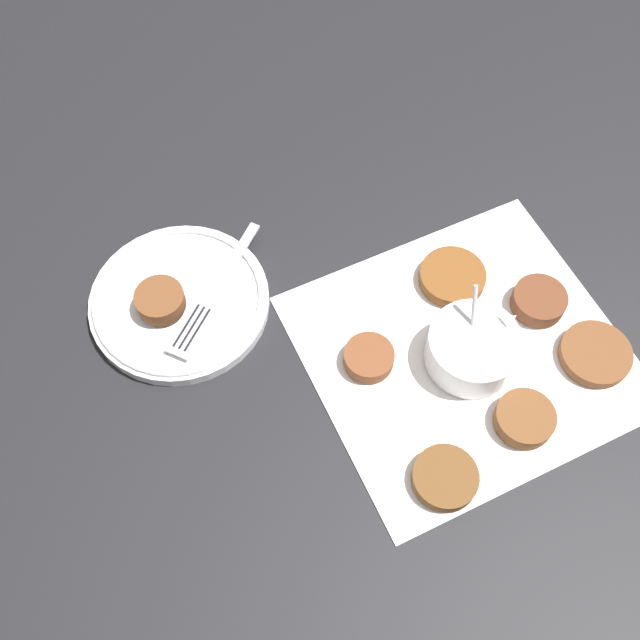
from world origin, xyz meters
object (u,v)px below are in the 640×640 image
object	(u,v)px
serving_plate	(179,301)
fork	(208,302)
fritter_on_plate	(160,300)
sauce_bowl	(473,349)

from	to	relation	value
serving_plate	fork	distance (m)	0.04
fritter_on_plate	fork	world-z (taller)	fritter_on_plate
fritter_on_plate	fork	bearing A→B (deg)	-30.97
sauce_bowl	fork	xyz separation A→B (m)	(-0.21, 0.22, -0.00)
fritter_on_plate	fork	xyz separation A→B (m)	(0.05, -0.03, -0.01)
serving_plate	fritter_on_plate	size ratio (longest dim) A/B	3.70
sauce_bowl	serving_plate	distance (m)	0.34
sauce_bowl	fritter_on_plate	xyz separation A→B (m)	(-0.26, 0.25, 0.01)
sauce_bowl	fork	distance (m)	0.31
fork	serving_plate	bearing A→B (deg)	133.02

